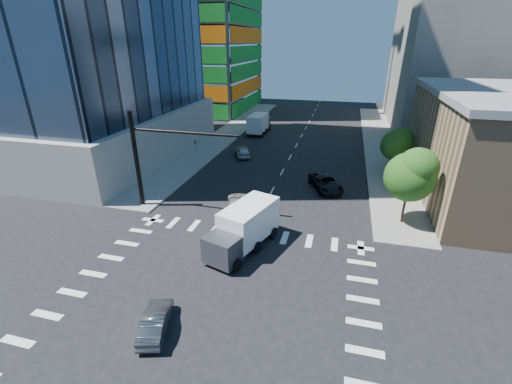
% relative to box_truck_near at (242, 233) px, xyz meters
% --- Properties ---
extents(ground, '(160.00, 160.00, 0.00)m').
position_rel_box_truck_near_xyz_m(ground, '(-0.09, -6.54, -1.47)').
color(ground, black).
rests_on(ground, ground).
extents(road_markings, '(20.00, 20.00, 0.01)m').
position_rel_box_truck_near_xyz_m(road_markings, '(-0.09, -6.54, -1.47)').
color(road_markings, silver).
rests_on(road_markings, ground).
extents(sidewalk_ne, '(5.00, 60.00, 0.15)m').
position_rel_box_truck_near_xyz_m(sidewalk_ne, '(12.41, 33.46, -1.40)').
color(sidewalk_ne, gray).
rests_on(sidewalk_ne, ground).
extents(sidewalk_nw, '(5.00, 60.00, 0.15)m').
position_rel_box_truck_near_xyz_m(sidewalk_nw, '(-12.59, 33.46, -1.40)').
color(sidewalk_nw, gray).
rests_on(sidewalk_nw, ground).
extents(bg_building_ne, '(24.00, 30.00, 28.00)m').
position_rel_box_truck_near_xyz_m(bg_building_ne, '(26.91, 48.46, 12.53)').
color(bg_building_ne, slate).
rests_on(bg_building_ne, ground).
extents(signal_mast_nw, '(10.20, 0.40, 9.00)m').
position_rel_box_truck_near_xyz_m(signal_mast_nw, '(-10.09, 4.96, 4.02)').
color(signal_mast_nw, black).
rests_on(signal_mast_nw, sidewalk_nw).
extents(tree_south, '(4.16, 4.16, 6.82)m').
position_rel_box_truck_near_xyz_m(tree_south, '(12.54, 7.36, 3.21)').
color(tree_south, '#382316').
rests_on(tree_south, sidewalk_ne).
extents(tree_north, '(3.54, 3.52, 5.78)m').
position_rel_box_truck_near_xyz_m(tree_north, '(12.84, 19.36, 2.51)').
color(tree_north, '#382316').
rests_on(tree_north, sidewalk_ne).
extents(car_nb_far, '(4.45, 5.95, 1.50)m').
position_rel_box_truck_near_xyz_m(car_nb_far, '(5.39, 13.44, -0.72)').
color(car_nb_far, black).
rests_on(car_nb_far, ground).
extents(car_sb_near, '(3.28, 5.32, 1.44)m').
position_rel_box_truck_near_xyz_m(car_sb_near, '(-2.27, 6.36, -0.75)').
color(car_sb_near, silver).
rests_on(car_sb_near, ground).
extents(car_sb_mid, '(3.47, 4.81, 1.52)m').
position_rel_box_truck_near_xyz_m(car_sb_mid, '(-6.55, 22.15, -0.71)').
color(car_sb_mid, '#A9ADB1').
rests_on(car_sb_mid, ground).
extents(car_sb_cross, '(2.30, 3.92, 1.22)m').
position_rel_box_truck_near_xyz_m(car_sb_cross, '(-2.29, -8.93, -0.86)').
color(car_sb_cross, '#4C4D51').
rests_on(car_sb_cross, ground).
extents(box_truck_near, '(4.52, 6.87, 3.33)m').
position_rel_box_truck_near_xyz_m(box_truck_near, '(0.00, 0.00, 0.00)').
color(box_truck_near, black).
rests_on(box_truck_near, ground).
extents(box_truck_far, '(2.83, 6.44, 3.35)m').
position_rel_box_truck_near_xyz_m(box_truck_far, '(-7.48, 35.49, 0.01)').
color(box_truck_far, black).
rests_on(box_truck_far, ground).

